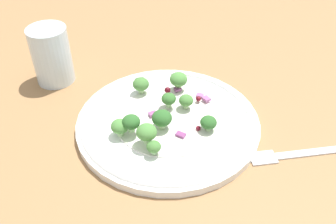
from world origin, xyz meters
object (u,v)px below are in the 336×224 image
Objects in this scene: broccoli_floret_0 at (161,118)px; broccoli_floret_1 at (120,127)px; water_glass at (51,55)px; plate at (168,121)px; fork at (306,153)px; broccoli_floret_2 at (147,133)px.

broccoli_floret_0 is 5.97cm from broccoli_floret_1.
broccoli_floret_1 is 20.54cm from water_glass.
plate is 20.12cm from fork.
water_glass reaches higher than broccoli_floret_2.
broccoli_floret_0 is at bearing 10.88° from broccoli_floret_2.
water_glass is (-2.77, 23.10, 4.07)cm from plate.
broccoli_floret_0 is 23.64cm from water_glass.
plate is 23.62cm from water_glass.
fork is at bearing -52.07° from broccoli_floret_2.
water_glass reaches higher than fork.
broccoli_floret_2 is at bearing -79.27° from broccoli_floret_1.
broccoli_floret_2 is 0.29× the size of water_glass.
broccoli_floret_2 reaches higher than broccoli_floret_0.
water_glass is (3.30, 24.32, 1.28)cm from broccoli_floret_2.
broccoli_floret_2 is at bearing -97.73° from water_glass.
broccoli_floret_1 is at bearing 143.54° from broccoli_floret_0.
broccoli_floret_1 reaches higher than fork.
broccoli_floret_2 is at bearing 127.93° from fork.
broccoli_floret_0 is 1.14× the size of broccoli_floret_1.
water_glass is (4.12, 20.02, 2.09)cm from broccoli_floret_1.
plate is 6.79cm from broccoli_floret_2.
broccoli_floret_0 is 4.08cm from broccoli_floret_2.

